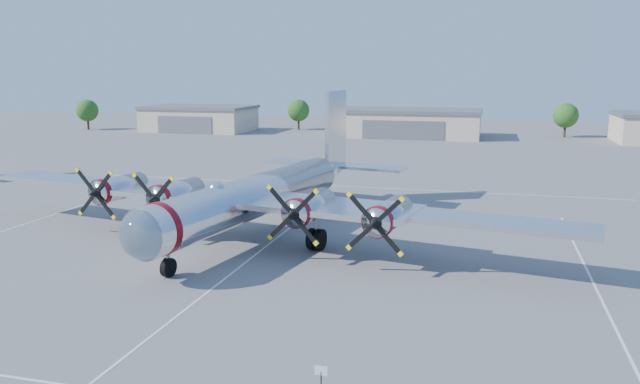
% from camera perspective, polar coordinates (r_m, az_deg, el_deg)
% --- Properties ---
extents(ground, '(260.00, 260.00, 0.00)m').
position_cam_1_polar(ground, '(46.52, -4.79, -4.86)').
color(ground, '#5B5B5E').
rests_on(ground, ground).
extents(parking_lines, '(60.00, 50.08, 0.01)m').
position_cam_1_polar(parking_lines, '(44.94, -5.54, -5.44)').
color(parking_lines, silver).
rests_on(parking_lines, ground).
extents(hangar_west, '(22.60, 14.60, 5.40)m').
position_cam_1_polar(hangar_west, '(138.27, -10.97, 6.64)').
color(hangar_west, '#BEB097').
rests_on(hangar_west, ground).
extents(hangar_center, '(28.60, 14.60, 5.40)m').
position_cam_1_polar(hangar_center, '(125.37, 8.00, 6.31)').
color(hangar_center, '#BEB097').
rests_on(hangar_center, ground).
extents(tree_far_west, '(4.80, 4.80, 6.64)m').
position_cam_1_polar(tree_far_west, '(147.52, -20.51, 7.00)').
color(tree_far_west, '#382619').
rests_on(tree_far_west, ground).
extents(tree_west, '(4.80, 4.80, 6.64)m').
position_cam_1_polar(tree_west, '(138.34, -1.98, 7.46)').
color(tree_west, '#382619').
rests_on(tree_west, ground).
extents(tree_east, '(4.80, 4.80, 6.64)m').
position_cam_1_polar(tree_east, '(131.18, 21.55, 6.52)').
color(tree_east, '#382619').
rests_on(tree_east, ground).
extents(main_bomber_b29, '(54.23, 41.76, 10.84)m').
position_cam_1_polar(main_bomber_b29, '(49.60, -5.30, -3.86)').
color(main_bomber_b29, silver).
rests_on(main_bomber_b29, ground).
extents(info_placard, '(0.54, 0.06, 1.02)m').
position_cam_1_polar(info_placard, '(26.10, 0.10, -16.23)').
color(info_placard, black).
rests_on(info_placard, ground).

